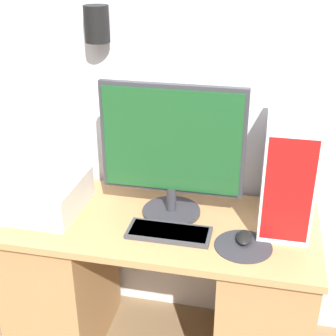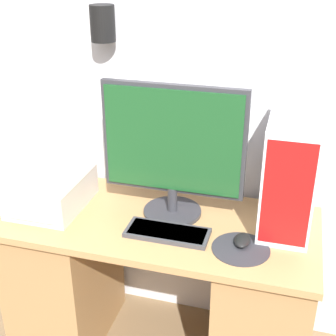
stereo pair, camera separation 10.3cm
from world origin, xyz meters
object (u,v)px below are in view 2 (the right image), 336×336
(monitor, at_px, (173,148))
(keyboard, at_px, (167,232))
(mouse, at_px, (242,240))
(computer_tower, at_px, (289,175))
(printer, at_px, (51,191))

(monitor, bearing_deg, keyboard, -81.59)
(keyboard, distance_m, mouse, 0.29)
(computer_tower, bearing_deg, keyboard, -155.98)
(keyboard, bearing_deg, printer, 171.40)
(monitor, bearing_deg, mouse, -25.68)
(keyboard, bearing_deg, mouse, 2.68)
(keyboard, bearing_deg, monitor, 98.41)
(printer, bearing_deg, computer_tower, 6.44)
(mouse, bearing_deg, computer_tower, 51.70)
(keyboard, relative_size, printer, 0.93)
(mouse, relative_size, computer_tower, 0.22)
(printer, bearing_deg, keyboard, -8.60)
(printer, bearing_deg, monitor, 9.06)
(monitor, height_order, keyboard, monitor)
(mouse, xyz_separation_m, computer_tower, (0.14, 0.18, 0.21))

